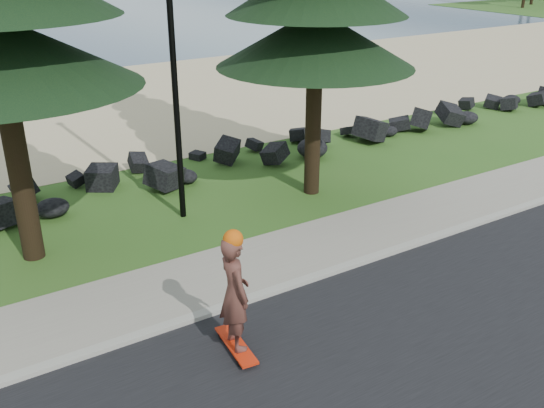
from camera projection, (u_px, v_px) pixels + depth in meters
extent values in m
plane|color=#2F5C1C|center=(250.00, 273.00, 12.11)|extent=(160.00, 160.00, 0.00)
cube|color=black|center=(409.00, 407.00, 8.61)|extent=(160.00, 7.00, 0.02)
cube|color=#9F9D8F|center=(274.00, 291.00, 11.39)|extent=(160.00, 0.20, 0.10)
cube|color=gray|center=(245.00, 267.00, 12.24)|extent=(160.00, 2.00, 0.08)
cube|color=tan|center=(61.00, 112.00, 23.35)|extent=(160.00, 15.00, 0.01)
cylinder|color=black|center=(172.00, 47.00, 12.98)|extent=(0.14, 0.14, 8.00)
cube|color=red|center=(236.00, 345.00, 9.77)|extent=(0.40, 1.18, 0.04)
imported|color=#572F27|center=(235.00, 293.00, 9.37)|extent=(0.53, 0.75, 1.93)
sphere|color=#CE530B|center=(233.00, 239.00, 9.00)|extent=(0.31, 0.31, 0.31)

